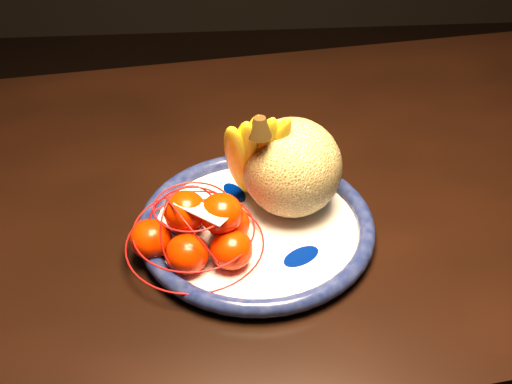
{
  "coord_description": "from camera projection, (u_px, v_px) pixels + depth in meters",
  "views": [
    {
      "loc": [
        -0.03,
        -0.74,
        1.36
      ],
      "look_at": [
        0.02,
        -0.03,
        0.79
      ],
      "focal_mm": 45.0,
      "sensor_mm": 36.0,
      "label": 1
    }
  ],
  "objects": [
    {
      "name": "banana_bunch",
      "position": [
        253.0,
        153.0,
        0.91
      ],
      "size": [
        0.12,
        0.12,
        0.19
      ],
      "rotation": [
        0.0,
        0.0,
        0.2
      ],
      "color": "yellow",
      "rests_on": "fruit_bowl"
    },
    {
      "name": "fruit_bowl",
      "position": [
        256.0,
        226.0,
        0.93
      ],
      "size": [
        0.34,
        0.34,
        0.03
      ],
      "rotation": [
        0.0,
        0.0,
        -0.05
      ],
      "color": "white",
      "rests_on": "dining_table"
    },
    {
      "name": "mandarin_bag",
      "position": [
        198.0,
        230.0,
        0.87
      ],
      "size": [
        0.25,
        0.25,
        0.12
      ],
      "rotation": [
        0.0,
        0.0,
        -0.4
      ],
      "color": "red",
      "rests_on": "fruit_bowl"
    },
    {
      "name": "cantaloupe",
      "position": [
        292.0,
        167.0,
        0.92
      ],
      "size": [
        0.15,
        0.15,
        0.15
      ],
      "primitive_type": "sphere",
      "color": "olive",
      "rests_on": "fruit_bowl"
    },
    {
      "name": "dining_table",
      "position": [
        253.0,
        216.0,
        1.09
      ],
      "size": [
        1.55,
        1.05,
        0.72
      ],
      "rotation": [
        0.0,
        0.0,
        0.13
      ],
      "color": "black",
      "rests_on": "ground"
    },
    {
      "name": "price_tag",
      "position": [
        202.0,
        210.0,
        0.83
      ],
      "size": [
        0.07,
        0.06,
        0.01
      ],
      "primitive_type": "cube",
      "rotation": [
        -0.14,
        0.1,
        -0.59
      ],
      "color": "white",
      "rests_on": "mandarin_bag"
    }
  ]
}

